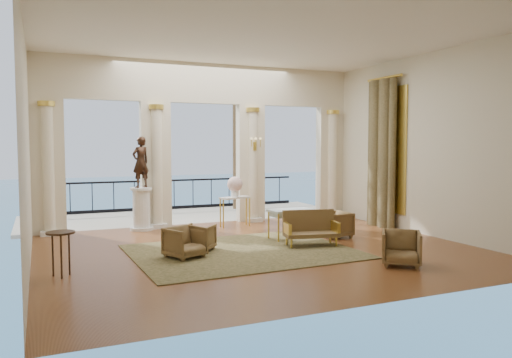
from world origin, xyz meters
name	(u,v)px	position (x,y,z in m)	size (l,w,h in m)	color
floor	(260,250)	(0.00, 0.00, 0.00)	(9.00, 9.00, 0.00)	#46200C
room_walls	(284,112)	(0.00, -1.12, 2.88)	(9.00, 9.00, 9.00)	beige
arcade	(205,133)	(0.00, 3.82, 2.58)	(9.00, 0.56, 4.50)	#F1E5C0
terrace	(187,216)	(0.00, 5.80, -0.05)	(10.00, 3.60, 0.10)	#A8A28D
balustrade	(174,197)	(0.00, 7.40, 0.41)	(9.00, 0.06, 1.03)	black
palm_tree	(235,91)	(2.00, 6.60, 4.09)	(2.00, 2.00, 4.50)	#4C3823
sea	(76,207)	(0.00, 60.00, -6.00)	(160.00, 160.00, 0.00)	#25618B
curtain	(381,153)	(4.28, 1.50, 2.02)	(0.33, 1.40, 4.09)	#4E4628
window_frame	(387,150)	(4.47, 1.50, 2.10)	(0.04, 1.60, 3.40)	gold
wall_sconce	(255,145)	(1.40, 3.51, 2.23)	(0.30, 0.11, 0.33)	gold
rug	(243,251)	(-0.43, -0.06, 0.01)	(4.51, 3.51, 0.02)	#2F3217
armchair_a	(185,241)	(-1.68, -0.10, 0.34)	(0.67, 0.62, 0.69)	#403219
armchair_b	(401,246)	(1.86, -2.30, 0.36)	(0.69, 0.65, 0.71)	#403219
armchair_c	(335,223)	(2.24, 0.58, 0.35)	(0.67, 0.63, 0.69)	#403219
armchair_d	(198,236)	(-1.26, 0.41, 0.31)	(0.61, 0.57, 0.62)	#403219
settee	(310,228)	(1.20, -0.04, 0.39)	(1.27, 0.74, 0.79)	#403219
game_table	(291,212)	(1.16, 0.80, 0.64)	(1.08, 0.63, 0.72)	#9BB7C1
pedestal	(141,210)	(-1.87, 3.50, 0.54)	(0.61, 0.61, 1.12)	silver
statue	(141,162)	(-1.87, 3.50, 1.79)	(0.49, 0.32, 1.34)	#311F16
console_table	(235,202)	(0.60, 3.05, 0.68)	(0.93, 0.61, 0.82)	silver
urn	(235,185)	(0.60, 3.05, 1.14)	(0.42, 0.42, 0.56)	white
side_table	(61,238)	(-4.00, -0.63, 0.67)	(0.48, 0.48, 0.78)	black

